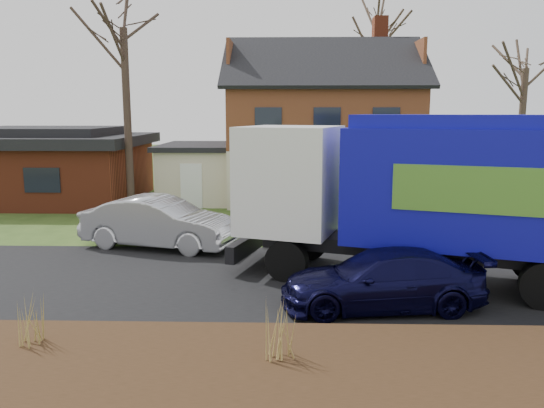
{
  "coord_description": "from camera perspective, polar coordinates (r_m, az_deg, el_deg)",
  "views": [
    {
      "loc": [
        0.21,
        -13.53,
        4.44
      ],
      "look_at": [
        -0.23,
        2.5,
        1.65
      ],
      "focal_mm": 35.0,
      "sensor_mm": 36.0,
      "label": 1
    }
  ],
  "objects": [
    {
      "name": "ground",
      "position": [
        14.24,
        0.64,
        -8.3
      ],
      "size": [
        120.0,
        120.0,
        0.0
      ],
      "primitive_type": "plane",
      "color": "#304A18",
      "rests_on": "ground"
    },
    {
      "name": "road",
      "position": [
        14.24,
        0.64,
        -8.27
      ],
      "size": [
        80.0,
        7.0,
        0.02
      ],
      "primitive_type": "cube",
      "color": "black",
      "rests_on": "ground"
    },
    {
      "name": "mulch_verge",
      "position": [
        9.28,
        0.1,
        -17.66
      ],
      "size": [
        80.0,
        3.5,
        0.3
      ],
      "primitive_type": "cube",
      "color": "black",
      "rests_on": "ground"
    },
    {
      "name": "main_house",
      "position": [
        27.47,
        4.28,
        8.97
      ],
      "size": [
        12.95,
        8.95,
        9.26
      ],
      "color": "beige",
      "rests_on": "ground"
    },
    {
      "name": "ranch_house",
      "position": [
        29.32,
        -23.12,
        3.93
      ],
      "size": [
        9.8,
        8.2,
        3.7
      ],
      "color": "maroon",
      "rests_on": "ground"
    },
    {
      "name": "garbage_truck",
      "position": [
        14.19,
        17.59,
        1.64
      ],
      "size": [
        10.56,
        5.72,
        4.38
      ],
      "rotation": [
        0.0,
        0.0,
        -0.31
      ],
      "color": "black",
      "rests_on": "ground"
    },
    {
      "name": "silver_sedan",
      "position": [
        17.9,
        -12.04,
        -1.95
      ],
      "size": [
        5.4,
        3.05,
        1.68
      ],
      "primitive_type": "imported",
      "rotation": [
        0.0,
        0.0,
        1.31
      ],
      "color": "#B9BAC1",
      "rests_on": "ground"
    },
    {
      "name": "navy_wagon",
      "position": [
        12.45,
        11.72,
        -7.98
      ],
      "size": [
        4.76,
        2.3,
        1.34
      ],
      "primitive_type": "imported",
      "rotation": [
        0.0,
        0.0,
        -1.48
      ],
      "color": "black",
      "rests_on": "ground"
    },
    {
      "name": "tree_front_east",
      "position": [
        25.49,
        25.82,
        15.29
      ],
      "size": [
        3.22,
        3.22,
        8.95
      ],
      "color": "#413327",
      "rests_on": "ground"
    },
    {
      "name": "tree_back",
      "position": [
        35.17,
        11.15,
        20.09
      ],
      "size": [
        4.09,
        4.09,
        12.95
      ],
      "color": "#453429",
      "rests_on": "ground"
    },
    {
      "name": "grass_clump_west",
      "position": [
        10.66,
        -24.38,
        -11.28
      ],
      "size": [
        0.34,
        0.28,
        0.9
      ],
      "color": "#A48E48",
      "rests_on": "mulch_verge"
    },
    {
      "name": "grass_clump_mid",
      "position": [
        9.18,
        1.16,
        -13.2
      ],
      "size": [
        0.39,
        0.32,
        1.08
      ],
      "color": "#9C8145",
      "rests_on": "mulch_verge"
    }
  ]
}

